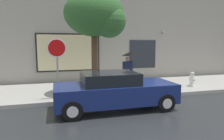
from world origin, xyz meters
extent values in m
plane|color=#282B2D|center=(0.00, 0.00, 0.00)|extent=(60.00, 60.00, 0.00)
cube|color=#A3A099|center=(0.00, 3.00, 0.07)|extent=(20.00, 4.00, 0.15)
cube|color=#9E998E|center=(0.00, 5.50, 3.50)|extent=(20.00, 0.40, 7.00)
cube|color=black|center=(-1.77, 5.27, 1.86)|extent=(3.64, 0.06, 2.21)
cube|color=beige|center=(-1.77, 5.24, 1.86)|extent=(3.48, 0.03, 2.05)
cube|color=#262B33|center=(2.93, 5.28, 1.70)|extent=(1.80, 0.04, 1.80)
cone|color=#99999E|center=(4.33, 5.15, 3.10)|extent=(0.22, 0.24, 0.24)
cube|color=navy|center=(-0.49, 0.00, 0.60)|extent=(4.32, 1.71, 0.68)
cube|color=black|center=(-0.71, 0.00, 1.15)|extent=(1.95, 1.51, 0.42)
cylinder|color=black|center=(1.12, 0.79, 0.32)|extent=(0.64, 0.22, 0.64)
cylinder|color=silver|center=(1.12, 0.79, 0.32)|extent=(0.35, 0.24, 0.35)
cylinder|color=black|center=(1.12, -0.79, 0.32)|extent=(0.64, 0.22, 0.64)
cylinder|color=silver|center=(1.12, -0.79, 0.32)|extent=(0.35, 0.24, 0.35)
cylinder|color=black|center=(-2.10, 0.79, 0.32)|extent=(0.64, 0.22, 0.64)
cylinder|color=silver|center=(-2.10, 0.79, 0.32)|extent=(0.35, 0.24, 0.35)
cylinder|color=black|center=(-2.10, -0.79, 0.32)|extent=(0.64, 0.22, 0.64)
cylinder|color=silver|center=(-2.10, -0.79, 0.32)|extent=(0.35, 0.24, 0.35)
cylinder|color=white|center=(4.32, 2.08, 0.47)|extent=(0.22, 0.22, 0.65)
sphere|color=#BBBBB7|center=(4.32, 2.08, 0.80)|extent=(0.23, 0.23, 0.23)
cylinder|color=#BBBBB7|center=(4.32, 1.92, 0.51)|extent=(0.09, 0.12, 0.09)
cylinder|color=#BBBBB7|center=(4.32, 2.24, 0.51)|extent=(0.09, 0.12, 0.09)
cylinder|color=white|center=(4.32, 2.08, 0.18)|extent=(0.30, 0.30, 0.06)
cylinder|color=black|center=(0.80, 2.54, 0.55)|extent=(0.14, 0.14, 0.79)
cylinder|color=black|center=(1.01, 2.54, 0.55)|extent=(0.14, 0.14, 0.79)
cube|color=#191E38|center=(0.90, 2.54, 1.22)|extent=(0.46, 0.22, 0.56)
sphere|color=tan|center=(0.90, 2.54, 1.61)|extent=(0.21, 0.21, 0.21)
cylinder|color=#4C4C51|center=(1.11, 2.54, 1.47)|extent=(0.02, 0.02, 0.90)
cone|color=black|center=(1.11, 2.54, 1.90)|extent=(1.02, 1.02, 0.22)
cylinder|color=#4C3823|center=(-0.82, 2.17, 1.55)|extent=(0.29, 0.29, 2.81)
ellipsoid|color=#33662D|center=(-0.82, 2.17, 3.69)|extent=(2.66, 2.26, 2.00)
sphere|color=#33662D|center=(-0.22, 1.84, 3.36)|extent=(1.47, 1.47, 1.47)
cylinder|color=gray|center=(-2.48, 1.48, 1.35)|extent=(0.07, 0.07, 2.41)
cylinder|color=white|center=(-2.48, 1.44, 2.21)|extent=(0.76, 0.02, 0.76)
cylinder|color=red|center=(-2.48, 1.43, 2.21)|extent=(0.66, 0.02, 0.66)
camera|label=1|loc=(-2.56, -6.97, 2.37)|focal=32.81mm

